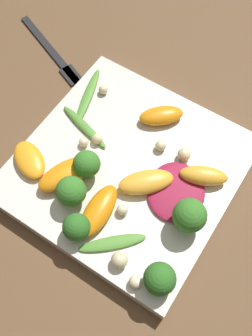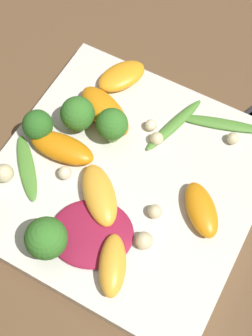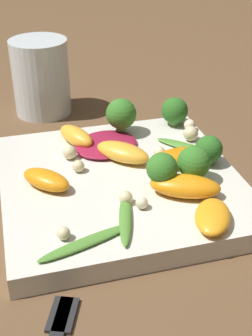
{
  "view_description": "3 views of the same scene",
  "coord_description": "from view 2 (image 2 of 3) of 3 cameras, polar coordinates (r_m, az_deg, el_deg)",
  "views": [
    {
      "loc": [
        -0.12,
        0.19,
        0.46
      ],
      "look_at": [
        -0.01,
        0.01,
        0.04
      ],
      "focal_mm": 42.0,
      "sensor_mm": 36.0,
      "label": 1
    },
    {
      "loc": [
        -0.18,
        -0.1,
        0.45
      ],
      "look_at": [
        0.01,
        0.0,
        0.03
      ],
      "focal_mm": 50.0,
      "sensor_mm": 36.0,
      "label": 2
    },
    {
      "loc": [
        0.42,
        -0.11,
        0.3
      ],
      "look_at": [
        0.02,
        0.0,
        0.04
      ],
      "focal_mm": 50.0,
      "sensor_mm": 36.0,
      "label": 3
    }
  ],
  "objects": [
    {
      "name": "macadamia_nut_7",
      "position": [
        0.47,
        -7.48,
        -0.6
      ],
      "size": [
        0.01,
        0.01,
        0.01
      ],
      "color": "beige",
      "rests_on": "plate"
    },
    {
      "name": "broccoli_floret_4",
      "position": [
        0.48,
        -5.92,
        6.59
      ],
      "size": [
        0.04,
        0.04,
        0.04
      ],
      "color": "#7A9E51",
      "rests_on": "plate"
    },
    {
      "name": "arugula_sprig_2",
      "position": [
        0.51,
        11.53,
        5.3
      ],
      "size": [
        0.04,
        0.09,
        0.01
      ],
      "color": "#518E33",
      "rests_on": "plate"
    },
    {
      "name": "orange_segment_4",
      "position": [
        0.48,
        -7.82,
        2.45
      ],
      "size": [
        0.04,
        0.07,
        0.02
      ],
      "color": "orange",
      "rests_on": "plate"
    },
    {
      "name": "macadamia_nut_4",
      "position": [
        0.5,
        12.88,
        3.52
      ],
      "size": [
        0.01,
        0.01,
        0.01
      ],
      "color": "beige",
      "rests_on": "plate"
    },
    {
      "name": "broccoli_floret_3",
      "position": [
        0.42,
        -9.69,
        -8.48
      ],
      "size": [
        0.04,
        0.04,
        0.05
      ],
      "color": "#7A9E51",
      "rests_on": "plate"
    },
    {
      "name": "plate",
      "position": [
        0.48,
        0.11,
        -1.72
      ],
      "size": [
        0.26,
        0.26,
        0.02
      ],
      "color": "silver",
      "rests_on": "ground_plane"
    },
    {
      "name": "macadamia_nut_0",
      "position": [
        0.45,
        3.54,
        -5.31
      ],
      "size": [
        0.01,
        0.01,
        0.01
      ],
      "color": "beige",
      "rests_on": "plate"
    },
    {
      "name": "orange_segment_3",
      "position": [
        0.53,
        -0.55,
        11.15
      ],
      "size": [
        0.07,
        0.06,
        0.02
      ],
      "color": "orange",
      "rests_on": "plate"
    },
    {
      "name": "arugula_sprig_0",
      "position": [
        0.5,
        5.91,
        5.28
      ],
      "size": [
        0.09,
        0.03,
        0.01
      ],
      "color": "#518E33",
      "rests_on": "plate"
    },
    {
      "name": "broccoli_floret_2",
      "position": [
        0.49,
        -10.73,
        5.1
      ],
      "size": [
        0.03,
        0.03,
        0.03
      ],
      "color": "#7A9E51",
      "rests_on": "plate"
    },
    {
      "name": "radicchio_leaf_0",
      "position": [
        0.44,
        -3.86,
        -8.11
      ],
      "size": [
        0.1,
        0.1,
        0.01
      ],
      "color": "maroon",
      "rests_on": "plate"
    },
    {
      "name": "orange_segment_2",
      "position": [
        0.45,
        -3.25,
        -3.29
      ],
      "size": [
        0.07,
        0.07,
        0.02
      ],
      "color": "#FCAD33",
      "rests_on": "plate"
    },
    {
      "name": "broccoli_floret_0",
      "position": [
        0.47,
        -1.71,
        5.28
      ],
      "size": [
        0.03,
        0.03,
        0.04
      ],
      "color": "#84AD5B",
      "rests_on": "plate"
    },
    {
      "name": "orange_segment_1",
      "position": [
        0.43,
        -1.66,
        -11.74
      ],
      "size": [
        0.06,
        0.05,
        0.02
      ],
      "color": "#FCAD33",
      "rests_on": "plate"
    },
    {
      "name": "macadamia_nut_2",
      "position": [
        0.48,
        3.77,
        3.59
      ],
      "size": [
        0.01,
        0.01,
        0.01
      ],
      "color": "beige",
      "rests_on": "plate"
    },
    {
      "name": "arugula_sprig_1",
      "position": [
        0.48,
        -12.0,
        0.07
      ],
      "size": [
        0.07,
        0.07,
        0.01
      ],
      "color": "#518E33",
      "rests_on": "plate"
    },
    {
      "name": "macadamia_nut_6",
      "position": [
        0.44,
        2.21,
        -8.83
      ],
      "size": [
        0.02,
        0.02,
        0.02
      ],
      "color": "beige",
      "rests_on": "plate"
    },
    {
      "name": "orange_segment_0",
      "position": [
        0.45,
        8.98,
        -5.4
      ],
      "size": [
        0.06,
        0.06,
        0.02
      ],
      "color": "orange",
      "rests_on": "plate"
    },
    {
      "name": "orange_segment_5",
      "position": [
        0.5,
        -2.6,
        6.97
      ],
      "size": [
        0.06,
        0.08,
        0.02
      ],
      "color": "orange",
      "rests_on": "plate"
    },
    {
      "name": "macadamia_nut_5",
      "position": [
        0.48,
        -14.62,
        -0.61
      ],
      "size": [
        0.02,
        0.02,
        0.02
      ],
      "color": "beige",
      "rests_on": "plate"
    },
    {
      "name": "macadamia_nut_3",
      "position": [
        0.49,
        3.05,
        5.23
      ],
      "size": [
        0.01,
        0.01,
        0.01
      ],
      "color": "beige",
      "rests_on": "plate"
    },
    {
      "name": "ground_plane",
      "position": [
        0.49,
        0.11,
        -2.29
      ],
      "size": [
        2.4,
        2.4,
        0.0
      ],
      "primitive_type": "plane",
      "color": "brown"
    }
  ]
}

